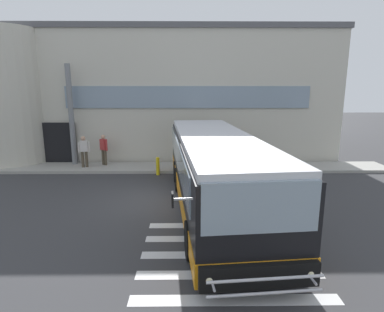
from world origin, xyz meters
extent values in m
cube|color=#353538|center=(0.00, 0.00, -0.01)|extent=(80.00, 90.00, 0.02)
cube|color=silver|center=(2.00, -6.00, 0.00)|extent=(4.40, 0.36, 0.01)
cube|color=silver|center=(2.00, -5.10, 0.00)|extent=(4.40, 0.36, 0.01)
cube|color=silver|center=(2.00, -4.20, 0.00)|extent=(4.40, 0.36, 0.01)
cube|color=silver|center=(2.00, -3.30, 0.00)|extent=(4.40, 0.36, 0.01)
cube|color=silver|center=(2.00, -2.40, 0.00)|extent=(4.40, 0.36, 0.01)
cube|color=beige|center=(0.00, 12.00, 3.72)|extent=(19.52, 12.00, 7.43)
cube|color=#56565B|center=(0.00, 12.00, 7.58)|extent=(19.72, 12.20, 0.30)
cylinder|color=beige|center=(-9.26, 6.50, 3.72)|extent=(4.40, 4.40, 7.43)
cube|color=black|center=(-6.26, 5.95, 1.20)|extent=(1.80, 0.16, 2.40)
cube|color=gray|center=(1.00, 5.96, 3.80)|extent=(13.52, 0.10, 1.20)
cube|color=#9E9B93|center=(0.00, 4.80, 0.07)|extent=(23.52, 2.00, 0.15)
cylinder|color=slate|center=(-5.31, 5.40, 2.85)|extent=(0.28, 0.28, 5.40)
cube|color=black|center=(1.97, -0.84, 1.42)|extent=(3.48, 10.60, 2.15)
cube|color=orange|center=(1.97, -0.84, 0.62)|extent=(3.52, 10.65, 0.55)
cube|color=silver|center=(1.97, -0.84, 2.60)|extent=(3.36, 10.40, 0.20)
cube|color=#8C9EAD|center=(2.44, -5.98, 2.02)|extent=(2.35, 0.33, 1.05)
cube|color=#8C9EAD|center=(3.24, -0.42, 1.92)|extent=(0.87, 9.18, 0.95)
cube|color=#8C9EAD|center=(0.66, -0.66, 1.92)|extent=(0.87, 9.18, 0.95)
cube|color=black|center=(2.44, -5.98, 2.38)|extent=(2.15, 0.29, 0.28)
cube|color=black|center=(2.45, -6.10, 0.63)|extent=(2.46, 0.42, 0.52)
sphere|color=beige|center=(3.48, -6.05, 0.65)|extent=(0.18, 0.18, 0.18)
sphere|color=beige|center=(1.44, -6.24, 0.65)|extent=(0.18, 0.18, 0.18)
cylinder|color=#B7B7BF|center=(0.93, -5.91, 2.17)|extent=(0.40, 0.09, 0.05)
cube|color=black|center=(0.73, -5.93, 2.17)|extent=(0.06, 0.20, 0.28)
cylinder|color=black|center=(3.45, -4.13, 0.50)|extent=(0.39, 1.02, 1.00)
cylinder|color=black|center=(1.11, -4.34, 0.50)|extent=(0.39, 1.02, 1.00)
cylinder|color=black|center=(2.96, 1.27, 0.50)|extent=(0.39, 1.02, 1.00)
cylinder|color=black|center=(0.62, 1.06, 0.50)|extent=(0.39, 1.02, 1.00)
cylinder|color=black|center=(2.85, 2.56, 0.50)|extent=(0.39, 1.02, 1.00)
cylinder|color=black|center=(0.51, 2.35, 0.50)|extent=(0.39, 1.02, 1.00)
cylinder|color=#B7B7BF|center=(2.49, -6.47, 0.50)|extent=(2.25, 0.26, 0.06)
cylinder|color=#B7B7BF|center=(2.49, -6.47, 0.80)|extent=(2.25, 0.26, 0.06)
cylinder|color=#B7B7BF|center=(3.44, -6.19, 0.65)|extent=(0.09, 0.50, 0.05)
cylinder|color=#B7B7BF|center=(1.50, -6.36, 0.65)|extent=(0.09, 0.50, 0.05)
cylinder|color=#4C4233|center=(-4.42, 4.69, 0.57)|extent=(0.15, 0.15, 0.85)
cylinder|color=#4C4233|center=(-4.61, 4.63, 0.57)|extent=(0.15, 0.15, 0.85)
cube|color=silver|center=(-4.51, 4.66, 1.29)|extent=(0.43, 0.32, 0.58)
sphere|color=tan|center=(-4.51, 4.66, 1.71)|extent=(0.23, 0.23, 0.23)
cylinder|color=silver|center=(-4.27, 4.73, 1.24)|extent=(0.09, 0.09, 0.55)
cylinder|color=silver|center=(-4.75, 4.59, 1.24)|extent=(0.09, 0.09, 0.55)
cube|color=black|center=(-4.56, 4.82, 1.27)|extent=(0.34, 0.26, 0.44)
cylinder|color=#4C4233|center=(-3.52, 5.09, 0.57)|extent=(0.15, 0.15, 0.85)
cylinder|color=#4C4233|center=(-3.67, 5.21, 0.57)|extent=(0.15, 0.15, 0.85)
cube|color=#B23333|center=(-3.60, 5.15, 1.29)|extent=(0.43, 0.41, 0.58)
sphere|color=tan|center=(-3.60, 5.15, 1.71)|extent=(0.23, 0.23, 0.23)
cylinder|color=#B23333|center=(-3.40, 4.99, 1.24)|extent=(0.09, 0.09, 0.55)
cylinder|color=#B23333|center=(-3.79, 5.30, 1.24)|extent=(0.09, 0.09, 0.55)
cylinder|color=yellow|center=(-0.51, 3.60, 0.45)|extent=(0.18, 0.18, 0.90)
camera|label=1|loc=(1.05, -11.67, 4.28)|focal=29.29mm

